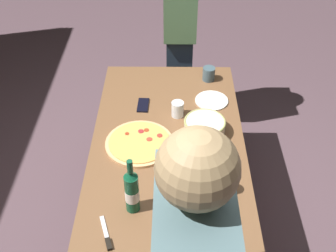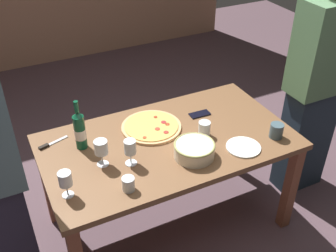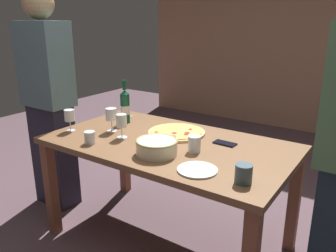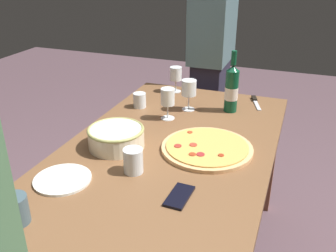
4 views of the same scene
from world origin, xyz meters
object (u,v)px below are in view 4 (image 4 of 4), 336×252
at_px(side_plate, 63,179).
at_px(pizza, 207,148).
at_px(wine_glass_far_left, 168,99).
at_px(cup_spare, 140,100).
at_px(cup_ceramic, 133,161).
at_px(person_host, 212,56).
at_px(cell_phone, 179,196).
at_px(pizza_knife, 255,101).
at_px(wine_glass_near_pizza, 189,89).
at_px(cup_amber, 15,210).
at_px(wine_glass_by_bottle, 176,75).
at_px(wine_bottle, 232,88).
at_px(dining_table, 168,166).
at_px(serving_bowl, 116,137).

bearing_deg(side_plate, pizza, 133.28).
distance_m(wine_glass_far_left, cup_spare, 0.23).
bearing_deg(cup_ceramic, person_host, -178.65).
relative_size(cell_phone, pizza_knife, 0.73).
xyz_separation_m(wine_glass_near_pizza, cup_spare, (0.06, -0.27, -0.08)).
relative_size(pizza, cup_amber, 4.15).
xyz_separation_m(wine_glass_by_bottle, person_host, (-0.39, 0.12, 0.04)).
height_order(cup_amber, cell_phone, cup_amber).
distance_m(wine_bottle, wine_glass_far_left, 0.35).
xyz_separation_m(wine_glass_far_left, side_plate, (0.68, -0.17, -0.11)).
relative_size(wine_bottle, cup_ceramic, 3.32).
bearing_deg(cell_phone, wine_glass_far_left, 116.12).
relative_size(wine_glass_near_pizza, cup_amber, 1.75).
bearing_deg(wine_bottle, wine_glass_near_pizza, -74.24).
bearing_deg(dining_table, wine_bottle, 161.78).
distance_m(wine_bottle, wine_glass_near_pizza, 0.23).
bearing_deg(pizza, wine_glass_near_pizza, -152.40).
height_order(dining_table, wine_glass_by_bottle, wine_glass_by_bottle).
relative_size(serving_bowl, side_plate, 1.15).
distance_m(wine_glass_by_bottle, pizza_knife, 0.50).
distance_m(serving_bowl, cup_amber, 0.57).
distance_m(side_plate, person_host, 1.49).
relative_size(wine_bottle, side_plate, 1.52).
distance_m(wine_glass_far_left, cup_ceramic, 0.54).
relative_size(serving_bowl, cup_spare, 3.09).
distance_m(serving_bowl, cell_phone, 0.47).
distance_m(wine_bottle, cell_phone, 0.85).
xyz_separation_m(wine_glass_far_left, pizza_knife, (-0.39, 0.39, -0.10)).
distance_m(cell_phone, person_host, 1.45).
xyz_separation_m(wine_glass_near_pizza, cup_ceramic, (0.68, -0.01, -0.07)).
bearing_deg(serving_bowl, dining_table, 107.38).
relative_size(pizza, wine_glass_near_pizza, 2.37).
height_order(pizza, pizza_knife, pizza).
distance_m(wine_glass_near_pizza, cup_amber, 1.11).
distance_m(wine_glass_by_bottle, cell_phone, 1.10).
height_order(wine_glass_far_left, person_host, person_host).
bearing_deg(person_host, cell_phone, 5.51).
relative_size(wine_glass_by_bottle, person_host, 0.09).
relative_size(cell_phone, person_host, 0.08).
xyz_separation_m(wine_glass_by_bottle, pizza_knife, (0.01, 0.49, -0.10)).
bearing_deg(serving_bowl, wine_glass_near_pizza, 161.97).
distance_m(cup_ceramic, pizza_knife, 0.98).
bearing_deg(wine_glass_near_pizza, cup_amber, -11.91).
bearing_deg(wine_glass_far_left, pizza, 47.22).
bearing_deg(wine_bottle, wine_glass_far_left, -52.81).
relative_size(cup_ceramic, pizza_knife, 0.50).
relative_size(wine_bottle, wine_glass_by_bottle, 2.12).
height_order(wine_bottle, wine_glass_far_left, wine_bottle).
bearing_deg(person_host, serving_bowl, -11.02).
distance_m(wine_glass_near_pizza, side_plate, 0.87).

